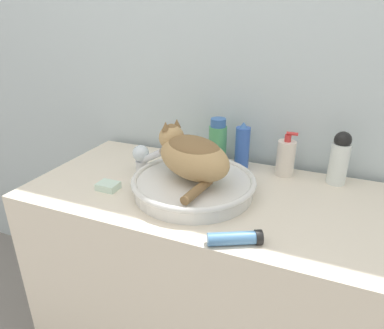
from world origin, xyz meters
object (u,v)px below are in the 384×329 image
mouthwash_bottle (218,143)px  lotion_bottle_white (340,158)px  cat (191,154)px  spray_bottle_trigger (242,147)px  faucet (143,157)px  soap_pump_bottle (286,158)px  soap_bar (108,186)px  cream_tube (236,238)px

mouthwash_bottle → lotion_bottle_white: (0.45, 0.00, 0.00)m
cat → spray_bottle_trigger: bearing=-85.6°
lotion_bottle_white → faucet: bearing=-163.1°
lotion_bottle_white → cat: bearing=-149.5°
lotion_bottle_white → spray_bottle_trigger: lotion_bottle_white is taller
soap_pump_bottle → soap_bar: 0.65m
soap_bar → spray_bottle_trigger: bearing=43.5°
soap_bar → soap_pump_bottle: bearing=33.3°
faucet → spray_bottle_trigger: 0.38m
soap_pump_bottle → mouthwash_bottle: bearing=180.0°
mouthwash_bottle → cream_tube: mouthwash_bottle is taller
soap_pump_bottle → spray_bottle_trigger: (-0.17, 0.00, 0.02)m
soap_pump_bottle → cream_tube: soap_pump_bottle is taller
spray_bottle_trigger → mouthwash_bottle: bearing=180.0°
soap_pump_bottle → spray_bottle_trigger: 0.17m
cream_tube → soap_bar: bearing=165.1°
cat → cream_tube: cat is taller
cat → lotion_bottle_white: size_ratio=1.68×
cat → faucet: (-0.22, 0.06, -0.07)m
cat → cream_tube: 0.33m
mouthwash_bottle → spray_bottle_trigger: bearing=0.0°
faucet → soap_bar: faucet is taller
cat → soap_pump_bottle: size_ratio=1.90×
faucet → cat: bearing=0.2°
faucet → cream_tube: faucet is taller
cat → mouthwash_bottle: bearing=-64.9°
cream_tube → soap_bar: cream_tube is taller
faucet → soap_pump_bottle: size_ratio=0.84×
cat → mouthwash_bottle: size_ratio=1.71×
faucet → lotion_bottle_white: 0.70m
cat → soap_bar: cat is taller
faucet → lotion_bottle_white: bearing=32.4°
cat → spray_bottle_trigger: cat is taller
soap_pump_bottle → cream_tube: size_ratio=1.17×
lotion_bottle_white → soap_bar: 0.81m
spray_bottle_trigger → soap_bar: size_ratio=2.64×
soap_bar → cat: bearing=18.6°
faucet → mouthwash_bottle: 0.30m
cat → mouthwash_bottle: (0.00, 0.26, -0.05)m
mouthwash_bottle → cream_tube: size_ratio=1.31×
mouthwash_bottle → cat: bearing=-90.4°
faucet → soap_bar: size_ratio=2.02×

